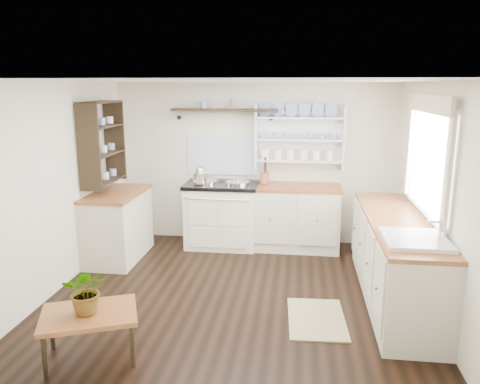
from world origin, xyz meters
name	(u,v)px	position (x,y,z in m)	size (l,w,h in m)	color
floor	(236,293)	(0.00, 0.00, 0.00)	(4.00, 3.80, 0.01)	black
wall_back	(254,163)	(0.00, 1.90, 1.15)	(4.00, 0.02, 2.30)	silver
wall_right	(433,198)	(2.00, 0.00, 1.15)	(0.02, 3.80, 2.30)	silver
wall_left	(57,187)	(-2.00, 0.00, 1.15)	(0.02, 3.80, 2.30)	silver
ceiling	(235,81)	(0.00, 0.00, 2.30)	(4.00, 3.80, 0.01)	white
window	(428,155)	(1.95, 0.15, 1.56)	(0.08, 1.55, 1.22)	white
aga_cooker	(222,214)	(-0.42, 1.57, 0.47)	(1.02, 0.71, 0.95)	white
back_cabinets	(294,216)	(0.60, 1.60, 0.46)	(1.27, 0.63, 0.90)	beige
right_cabinets	(395,258)	(1.70, 0.10, 0.46)	(0.62, 2.43, 0.90)	beige
belfast_sink	(414,252)	(1.70, -0.65, 0.80)	(0.55, 0.60, 0.45)	white
left_cabinets	(118,225)	(-1.70, 0.90, 0.46)	(0.62, 1.13, 0.90)	beige
plate_rack	(300,136)	(0.65, 1.86, 1.56)	(1.20, 0.22, 0.90)	white
high_shelf	(225,111)	(-0.40, 1.78, 1.91)	(1.50, 0.29, 0.16)	black
left_shelving	(102,142)	(-1.84, 0.90, 1.55)	(0.28, 0.80, 1.05)	black
kettle	(200,175)	(-0.70, 1.45, 1.05)	(0.19, 0.19, 0.24)	silver
utensil_crock	(264,178)	(0.18, 1.68, 0.99)	(0.13, 0.13, 0.15)	#9E593A
center_table	(89,318)	(-1.04, -1.40, 0.37)	(0.92, 0.80, 0.42)	brown
potted_plant	(87,290)	(-1.04, -1.40, 0.62)	(0.36, 0.31, 0.40)	#3F7233
floor_rug	(317,319)	(0.87, -0.49, 0.01)	(0.55, 0.85, 0.02)	olive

